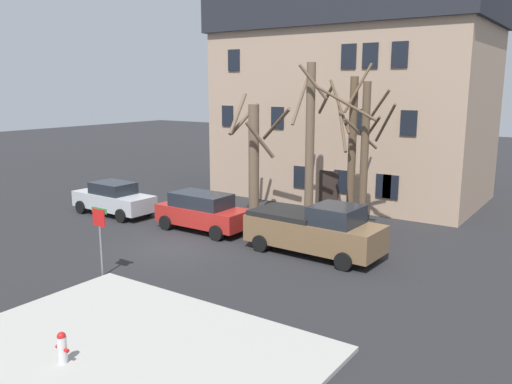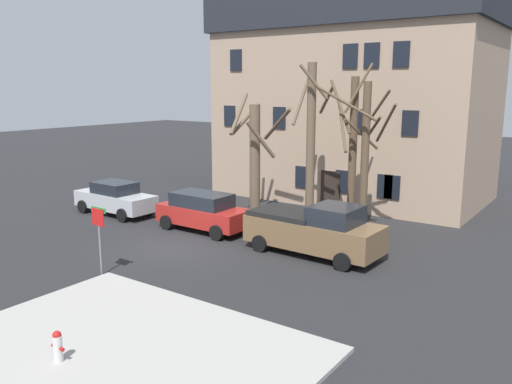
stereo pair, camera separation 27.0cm
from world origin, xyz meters
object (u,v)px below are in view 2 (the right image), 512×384
(building_main, at_px, (354,97))
(bicycle_leaning, at_px, (203,203))
(tree_bare_near, at_px, (255,156))
(tree_bare_far, at_px, (353,150))
(fire_hydrant, at_px, (58,346))
(street_sign_pole, at_px, (99,228))
(car_silver_sedan, at_px, (115,198))
(car_red_wagon, at_px, (203,211))
(pickup_truck_brown, at_px, (314,230))
(tree_bare_end, at_px, (365,154))
(tree_bare_mid, at_px, (311,141))

(building_main, height_order, bicycle_leaning, building_main)
(tree_bare_near, xyz_separation_m, tree_bare_far, (5.01, 0.42, 0.56))
(fire_hydrant, xyz_separation_m, street_sign_pole, (-4.09, 4.51, 1.21))
(car_silver_sedan, bearing_deg, tree_bare_near, 29.00)
(tree_bare_far, height_order, fire_hydrant, tree_bare_far)
(car_red_wagon, height_order, bicycle_leaning, car_red_wagon)
(tree_bare_near, bearing_deg, building_main, 79.52)
(tree_bare_far, relative_size, pickup_truck_brown, 1.26)
(building_main, height_order, street_sign_pole, building_main)
(bicycle_leaning, bearing_deg, building_main, 60.34)
(pickup_truck_brown, xyz_separation_m, bicycle_leaning, (-8.52, 3.18, -0.64))
(car_silver_sedan, relative_size, pickup_truck_brown, 0.85)
(car_red_wagon, bearing_deg, car_silver_sedan, -177.69)
(bicycle_leaning, bearing_deg, street_sign_pole, -69.43)
(fire_hydrant, bearing_deg, building_main, 97.45)
(car_red_wagon, relative_size, street_sign_pole, 1.82)
(car_silver_sedan, relative_size, bicycle_leaning, 2.86)
(fire_hydrant, distance_m, street_sign_pole, 6.21)
(building_main, height_order, tree_bare_end, building_main)
(tree_bare_end, relative_size, bicycle_leaning, 4.57)
(car_red_wagon, bearing_deg, tree_bare_mid, 48.73)
(tree_bare_end, xyz_separation_m, car_silver_sedan, (-12.12, -3.56, -2.83))
(car_silver_sedan, height_order, bicycle_leaning, car_silver_sedan)
(building_main, height_order, tree_bare_mid, building_main)
(car_silver_sedan, height_order, pickup_truck_brown, pickup_truck_brown)
(car_red_wagon, distance_m, street_sign_pole, 6.63)
(tree_bare_mid, bearing_deg, car_red_wagon, -131.27)
(pickup_truck_brown, xyz_separation_m, fire_hydrant, (-0.85, -10.87, -0.49))
(street_sign_pole, bearing_deg, tree_bare_mid, 76.63)
(tree_bare_near, height_order, street_sign_pole, tree_bare_near)
(tree_bare_mid, relative_size, car_red_wagon, 1.71)
(street_sign_pole, bearing_deg, bicycle_leaning, 110.57)
(tree_bare_near, relative_size, tree_bare_mid, 0.82)
(tree_bare_far, distance_m, bicycle_leaning, 8.94)
(tree_bare_mid, height_order, car_red_wagon, tree_bare_mid)
(car_silver_sedan, bearing_deg, pickup_truck_brown, 0.37)
(tree_bare_mid, xyz_separation_m, tree_bare_far, (2.21, -0.16, -0.29))
(car_red_wagon, distance_m, bicycle_leaning, 4.05)
(building_main, distance_m, car_silver_sedan, 14.88)
(tree_bare_mid, distance_m, tree_bare_end, 3.02)
(tree_bare_near, bearing_deg, tree_bare_far, 4.74)
(tree_bare_end, xyz_separation_m, bicycle_leaning, (-9.00, -0.30, -3.31))
(tree_bare_near, height_order, car_red_wagon, tree_bare_near)
(tree_bare_end, distance_m, bicycle_leaning, 9.60)
(building_main, bearing_deg, pickup_truck_brown, -71.81)
(tree_bare_near, bearing_deg, bicycle_leaning, -175.09)
(building_main, xyz_separation_m, bicycle_leaning, (-4.74, -8.33, -5.51))
(tree_bare_mid, height_order, tree_bare_far, tree_bare_mid)
(car_red_wagon, distance_m, fire_hydrant, 12.13)
(building_main, bearing_deg, tree_bare_end, -62.06)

